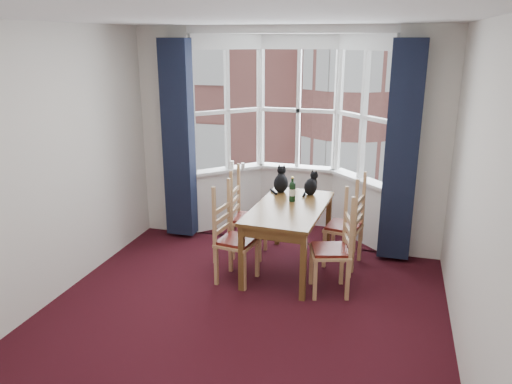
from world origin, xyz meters
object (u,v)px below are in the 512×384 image
at_px(chair_right_far, 351,229).
at_px(cat_left, 281,182).
at_px(chair_right_near, 338,252).
at_px(chair_left_far, 242,219).
at_px(candle_short, 243,166).
at_px(cat_right, 311,185).
at_px(wine_bottle, 292,191).
at_px(dining_table, 289,214).
at_px(candle_tall, 232,165).
at_px(chair_left_near, 230,241).

height_order(chair_right_far, cat_left, cat_left).
relative_size(chair_right_near, cat_left, 2.64).
relative_size(chair_left_far, candle_short, 10.77).
xyz_separation_m(cat_right, wine_bottle, (-0.17, -0.33, 0.01)).
distance_m(dining_table, cat_left, 0.62).
height_order(wine_bottle, candle_tall, wine_bottle).
relative_size(dining_table, chair_right_near, 1.63).
bearing_deg(chair_right_near, cat_right, 116.58).
distance_m(chair_right_near, wine_bottle, 0.99).
xyz_separation_m(chair_right_near, cat_left, (-0.85, 0.95, 0.45)).
bearing_deg(candle_short, dining_table, -52.04).
relative_size(chair_right_near, cat_right, 2.98).
relative_size(dining_table, candle_short, 17.51).
distance_m(chair_left_far, chair_right_near, 1.45).
bearing_deg(chair_right_near, wine_bottle, 136.25).
distance_m(dining_table, wine_bottle, 0.30).
xyz_separation_m(chair_left_near, chair_left_far, (-0.07, 0.70, 0.00)).
distance_m(chair_right_far, cat_left, 1.05).
bearing_deg(chair_right_near, dining_table, 146.45).
relative_size(chair_right_far, cat_right, 2.98).
xyz_separation_m(chair_right_near, cat_right, (-0.47, 0.94, 0.43)).
relative_size(chair_left_far, cat_left, 2.64).
xyz_separation_m(chair_left_far, chair_right_near, (1.28, -0.67, 0.00)).
relative_size(chair_left_near, cat_right, 2.98).
height_order(dining_table, cat_left, cat_left).
bearing_deg(chair_left_near, cat_left, 69.78).
height_order(chair_left_far, wine_bottle, wine_bottle).
bearing_deg(cat_right, chair_left_near, -127.56).
xyz_separation_m(chair_left_near, candle_tall, (-0.50, 1.61, 0.45)).
relative_size(cat_left, cat_right, 1.13).
distance_m(chair_left_far, chair_right_far, 1.34).
xyz_separation_m(dining_table, chair_left_far, (-0.65, 0.26, -0.22)).
relative_size(dining_table, wine_bottle, 4.99).
bearing_deg(cat_right, chair_left_far, -162.10).
height_order(chair_right_far, candle_tall, candle_tall).
distance_m(chair_right_near, cat_left, 1.35).
height_order(chair_right_near, cat_left, cat_left).
bearing_deg(candle_short, candle_tall, -169.20).
distance_m(cat_right, candle_tall, 1.40).
relative_size(dining_table, cat_left, 4.30).
distance_m(cat_left, wine_bottle, 0.40).
relative_size(dining_table, chair_left_far, 1.63).
bearing_deg(chair_left_near, chair_right_near, 1.42).
relative_size(dining_table, candle_tall, 13.24).
xyz_separation_m(cat_right, candle_short, (-1.09, 0.67, 0.01)).
xyz_separation_m(cat_left, candle_short, (-0.71, 0.66, -0.01)).
distance_m(chair_right_far, candle_tall, 2.03).
relative_size(dining_table, chair_right_far, 1.63).
height_order(cat_left, wine_bottle, cat_left).
xyz_separation_m(dining_table, chair_left_near, (-0.58, -0.45, -0.22)).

